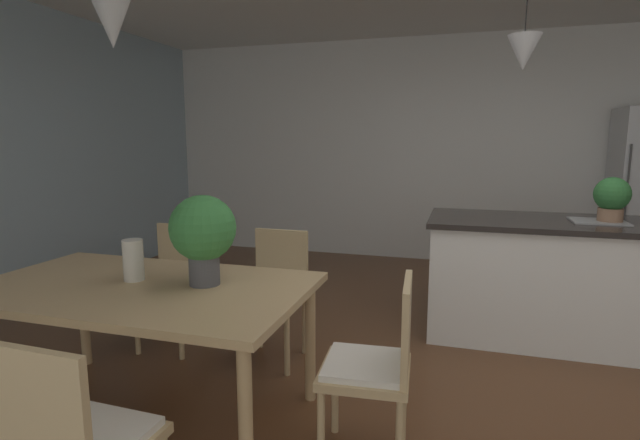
# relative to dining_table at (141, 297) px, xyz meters

# --- Properties ---
(ground_plane) EXTENTS (10.00, 8.40, 0.04)m
(ground_plane) POSITION_rel_dining_table_xyz_m (1.83, 0.81, -0.69)
(ground_plane) COLOR brown
(wall_back_kitchen) EXTENTS (10.00, 0.12, 2.70)m
(wall_back_kitchen) POSITION_rel_dining_table_xyz_m (1.83, 4.07, 0.68)
(wall_back_kitchen) COLOR white
(wall_back_kitchen) RESTS_ON ground_plane
(dining_table) EXTENTS (1.73, 1.01, 0.74)m
(dining_table) POSITION_rel_dining_table_xyz_m (0.00, 0.00, 0.00)
(dining_table) COLOR tan
(dining_table) RESTS_ON ground_plane
(chair_far_right) EXTENTS (0.40, 0.40, 0.87)m
(chair_far_right) POSITION_rel_dining_table_xyz_m (0.39, 0.87, -0.20)
(chair_far_right) COLOR tan
(chair_far_right) RESTS_ON ground_plane
(chair_kitchen_end) EXTENTS (0.43, 0.43, 0.87)m
(chair_kitchen_end) POSITION_rel_dining_table_xyz_m (1.24, 0.00, -0.20)
(chair_kitchen_end) COLOR tan
(chair_kitchen_end) RESTS_ON ground_plane
(chair_far_left) EXTENTS (0.42, 0.42, 0.87)m
(chair_far_left) POSITION_rel_dining_table_xyz_m (-0.39, 0.87, -0.20)
(chair_far_left) COLOR tan
(chair_far_left) RESTS_ON ground_plane
(kitchen_island) EXTENTS (1.97, 0.85, 0.91)m
(kitchen_island) POSITION_rel_dining_table_xyz_m (2.32, 1.78, -0.21)
(kitchen_island) COLOR white
(kitchen_island) RESTS_ON ground_plane
(pendant_over_table) EXTENTS (0.19, 0.19, 0.78)m
(pendant_over_table) POSITION_rel_dining_table_xyz_m (-0.11, 0.05, 1.37)
(pendant_over_table) COLOR black
(pendant_over_island_main) EXTENTS (0.23, 0.23, 0.73)m
(pendant_over_island_main) POSITION_rel_dining_table_xyz_m (1.94, 1.78, 1.42)
(pendant_over_island_main) COLOR black
(potted_plant_on_island) EXTENTS (0.24, 0.24, 0.32)m
(potted_plant_on_island) POSITION_rel_dining_table_xyz_m (2.58, 1.78, 0.41)
(potted_plant_on_island) COLOR #8C664C
(potted_plant_on_island) RESTS_ON kitchen_island
(potted_plant_on_table) EXTENTS (0.34, 0.34, 0.46)m
(potted_plant_on_table) POSITION_rel_dining_table_xyz_m (0.32, 0.10, 0.34)
(potted_plant_on_table) COLOR #4C4C51
(potted_plant_on_table) RESTS_ON dining_table
(vase_on_dining_table) EXTENTS (0.11, 0.11, 0.22)m
(vase_on_dining_table) POSITION_rel_dining_table_xyz_m (-0.08, 0.06, 0.18)
(vase_on_dining_table) COLOR silver
(vase_on_dining_table) RESTS_ON dining_table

